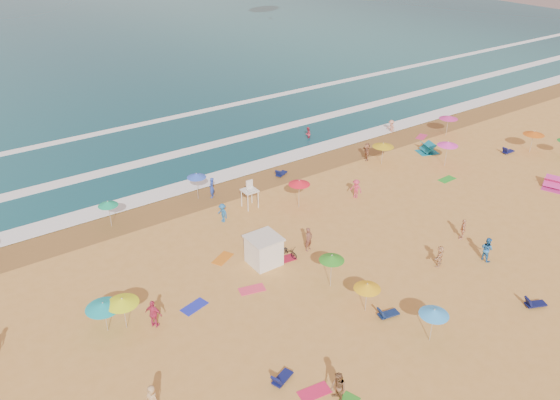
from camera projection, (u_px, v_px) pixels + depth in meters
ground at (334, 247)px, 40.08m from camera, size 220.00×220.00×0.00m
ocean at (42, 41)px, 100.64m from camera, size 220.00×140.00×0.18m
wet_sand at (245, 184)px, 49.09m from camera, size 220.00×220.00×0.00m
surf_foam at (200, 151)px, 55.41m from camera, size 200.00×18.70×0.05m
cabana at (264, 251)px, 37.89m from camera, size 2.00×2.00×2.00m
cabana_roof at (264, 238)px, 37.38m from camera, size 2.20×2.20×0.12m
bicycle at (289, 251)px, 38.90m from camera, size 0.91×1.65×0.82m
lifeguard_stand at (250, 196)px, 44.92m from camera, size 1.20×1.20×2.10m
beach_umbrellas at (339, 211)px, 40.60m from camera, size 56.68×27.33×0.78m
loungers at (443, 243)px, 40.31m from camera, size 44.50×25.54×0.34m
towels at (380, 256)px, 39.09m from camera, size 35.09×26.82×0.03m
popup_tents at (487, 163)px, 51.66m from camera, size 5.54×13.96×1.20m
beachgoers at (309, 219)px, 42.03m from camera, size 43.54×29.86×2.14m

